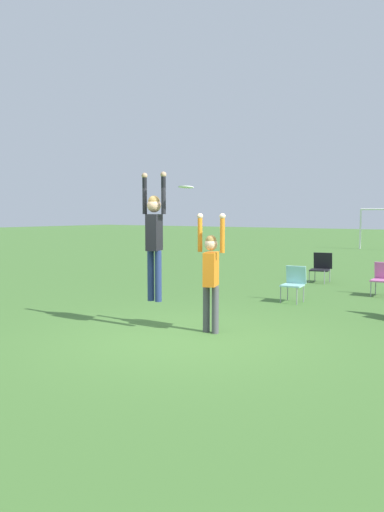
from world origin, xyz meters
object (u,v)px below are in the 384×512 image
at_px(frisbee, 186,187).
at_px(camping_chair_2, 294,281).
at_px(camping_chair_0, 321,266).
at_px(person_jumping, 154,233).
at_px(person_defending, 211,270).
at_px(camping_chair_1, 384,277).

height_order(frisbee, camping_chair_2, frisbee).
distance_m(frisbee, camping_chair_0, 7.77).
height_order(person_jumping, camping_chair_0, person_jumping).
bearing_deg(person_jumping, frisbee, -100.12).
height_order(person_defending, camping_chair_2, person_defending).
distance_m(person_defending, camping_chair_2, 3.68).
xyz_separation_m(person_jumping, camping_chair_1, (2.47, 6.06, -1.24)).
distance_m(person_defending, camping_chair_0, 7.31).
relative_size(person_defending, camping_chair_1, 2.46).
xyz_separation_m(person_defending, camping_chair_0, (-0.68, 7.25, -0.60)).
bearing_deg(camping_chair_1, person_defending, 72.47).
bearing_deg(person_jumping, camping_chair_0, -21.83).
height_order(person_jumping, camping_chair_2, person_jumping).
xyz_separation_m(person_jumping, camping_chair_0, (0.29, 7.60, -1.24)).
bearing_deg(frisbee, camping_chair_2, 84.93).
xyz_separation_m(camping_chair_0, camping_chair_2, (0.67, -3.62, 0.00)).
distance_m(person_defending, camping_chair_1, 5.94).
bearing_deg(person_defending, camping_chair_2, 160.50).
xyz_separation_m(frisbee, camping_chair_2, (0.34, 3.87, -2.01)).
xyz_separation_m(person_defending, camping_chair_1, (1.50, 5.71, -0.60)).
xyz_separation_m(person_jumping, person_defending, (0.96, 0.34, -0.64)).
bearing_deg(frisbee, person_defending, 34.37).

